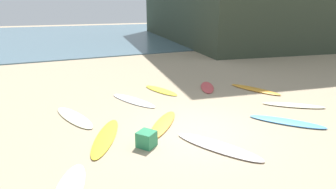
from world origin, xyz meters
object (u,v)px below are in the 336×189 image
(surfboard_9, at_px, (255,89))
(surfboard_1, at_px, (163,124))
(surfboard_0, at_px, (106,137))
(surfboard_8, at_px, (161,90))
(surfboard_3, at_px, (207,87))
(surfboard_5, at_px, (287,122))
(surfboard_10, at_px, (293,105))
(beach_cooler, at_px, (147,139))
(surfboard_2, at_px, (74,117))
(surfboard_7, at_px, (218,146))
(surfboard_4, at_px, (133,100))

(surfboard_9, bearing_deg, surfboard_1, -1.67)
(surfboard_0, height_order, surfboard_1, surfboard_1)
(surfboard_8, bearing_deg, surfboard_3, 151.16)
(surfboard_1, distance_m, surfboard_9, 5.74)
(surfboard_5, bearing_deg, surfboard_10, 175.44)
(surfboard_9, distance_m, beach_cooler, 7.05)
(surfboard_2, height_order, surfboard_8, same)
(surfboard_7, bearing_deg, surfboard_10, -10.19)
(surfboard_5, relative_size, surfboard_7, 0.93)
(surfboard_1, distance_m, surfboard_5, 4.12)
(surfboard_3, bearing_deg, surfboard_4, -145.82)
(surfboard_7, bearing_deg, surfboard_8, 54.75)
(surfboard_8, xyz_separation_m, surfboard_10, (3.87, -4.04, 0.01))
(surfboard_2, relative_size, beach_cooler, 5.59)
(surfboard_7, height_order, surfboard_10, surfboard_10)
(surfboard_2, bearing_deg, surfboard_7, 113.72)
(surfboard_0, relative_size, surfboard_9, 1.03)
(surfboard_8, relative_size, beach_cooler, 4.62)
(surfboard_3, relative_size, surfboard_5, 0.83)
(surfboard_1, xyz_separation_m, surfboard_10, (5.33, -0.55, 0.00))
(surfboard_4, height_order, surfboard_8, surfboard_8)
(surfboard_3, height_order, surfboard_7, surfboard_7)
(surfboard_1, distance_m, surfboard_4, 2.69)
(surfboard_5, bearing_deg, surfboard_0, -53.49)
(surfboard_1, distance_m, surfboard_3, 4.73)
(surfboard_2, height_order, surfboard_10, surfboard_10)
(surfboard_8, bearing_deg, surfboard_5, 98.44)
(surfboard_0, bearing_deg, surfboard_5, 10.91)
(surfboard_4, bearing_deg, surfboard_1, 70.46)
(surfboard_0, relative_size, surfboard_2, 1.00)
(surfboard_2, height_order, surfboard_3, surfboard_3)
(surfboard_3, xyz_separation_m, surfboard_9, (1.80, -1.25, 0.01))
(surfboard_5, xyz_separation_m, surfboard_8, (-2.34, 5.08, -0.01))
(surfboard_0, xyz_separation_m, surfboard_7, (2.65, -1.89, 0.01))
(surfboard_3, bearing_deg, surfboard_8, -163.06)
(surfboard_5, height_order, beach_cooler, beach_cooler)
(surfboard_1, height_order, surfboard_8, surfboard_1)
(surfboard_5, height_order, surfboard_9, surfboard_9)
(surfboard_0, relative_size, surfboard_4, 1.02)
(surfboard_2, distance_m, surfboard_4, 2.56)
(surfboard_3, bearing_deg, surfboard_0, -121.32)
(beach_cooler, bearing_deg, surfboard_3, 41.32)
(surfboard_7, relative_size, beach_cooler, 5.65)
(surfboard_8, relative_size, surfboard_9, 0.85)
(surfboard_0, xyz_separation_m, surfboard_1, (1.91, 0.12, 0.01))
(surfboard_1, distance_m, surfboard_8, 3.78)
(surfboard_10, distance_m, beach_cooler, 6.34)
(surfboard_4, bearing_deg, surfboard_2, -3.39)
(surfboard_7, bearing_deg, surfboard_9, 10.63)
(surfboard_5, relative_size, surfboard_9, 0.97)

